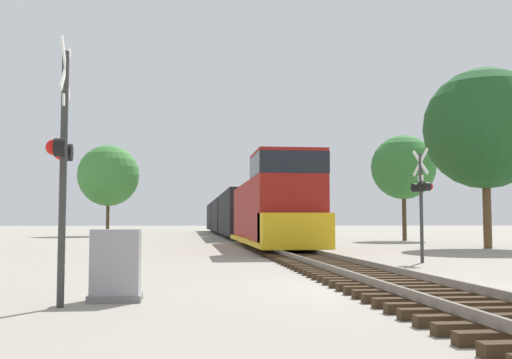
% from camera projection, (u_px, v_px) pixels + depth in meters
% --- Properties ---
extents(ground_plane, '(400.00, 400.00, 0.00)m').
position_uv_depth(ground_plane, '(394.00, 289.00, 12.55)').
color(ground_plane, gray).
extents(rail_track_bed, '(2.60, 160.00, 0.31)m').
position_uv_depth(rail_track_bed, '(394.00, 282.00, 12.56)').
color(rail_track_bed, '#382819').
rests_on(rail_track_bed, ground).
extents(freight_train, '(2.93, 69.69, 4.45)m').
position_uv_depth(freight_train, '(233.00, 215.00, 57.49)').
color(freight_train, maroon).
rests_on(freight_train, ground).
extents(crossing_signal_near, '(0.36, 1.01, 4.44)m').
position_uv_depth(crossing_signal_near, '(62.00, 157.00, 9.97)').
color(crossing_signal_near, '#333333').
rests_on(crossing_signal_near, ground).
extents(crossing_signal_far, '(0.48, 1.01, 3.92)m').
position_uv_depth(crossing_signal_far, '(422.00, 193.00, 20.66)').
color(crossing_signal_far, '#333333').
rests_on(crossing_signal_far, ground).
extents(relay_cabinet, '(0.93, 0.66, 1.27)m').
position_uv_depth(relay_cabinet, '(116.00, 266.00, 10.63)').
color(relay_cabinet, slate).
rests_on(relay_cabinet, ground).
extents(tree_far_right, '(6.50, 6.50, 9.66)m').
position_uv_depth(tree_far_right, '(485.00, 129.00, 32.09)').
color(tree_far_right, brown).
rests_on(tree_far_right, ground).
extents(tree_mid_background, '(4.81, 4.81, 7.89)m').
position_uv_depth(tree_mid_background, '(403.00, 167.00, 44.76)').
color(tree_mid_background, '#473521').
rests_on(tree_mid_background, ground).
extents(tree_deep_background, '(6.08, 6.08, 9.04)m').
position_uv_depth(tree_deep_background, '(108.00, 176.00, 59.53)').
color(tree_deep_background, '#473521').
rests_on(tree_deep_background, ground).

